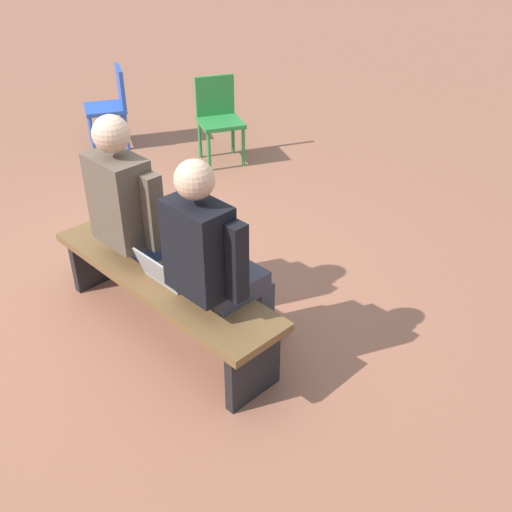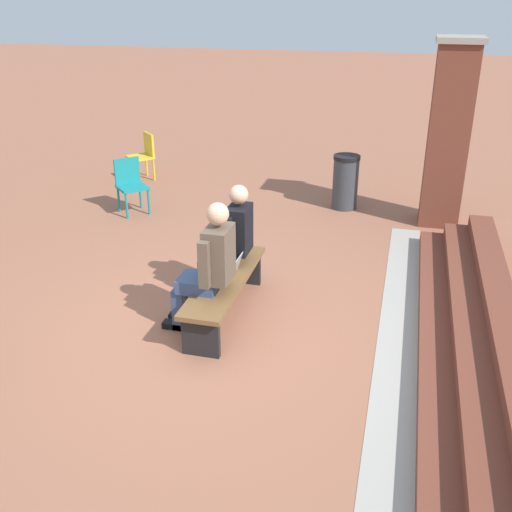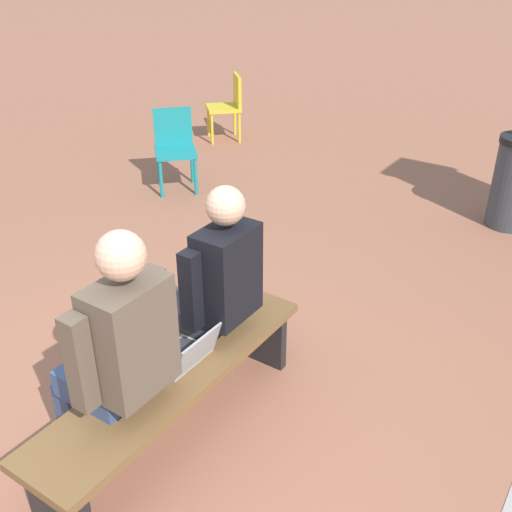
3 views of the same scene
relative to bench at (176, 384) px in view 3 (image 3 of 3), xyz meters
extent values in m
plane|color=#9E6047|center=(0.35, -0.08, -0.35)|extent=(60.00, 60.00, 0.00)
cube|color=brown|center=(0.00, 0.00, 0.07)|extent=(1.80, 0.44, 0.05)
cube|color=black|center=(-0.80, 0.00, -0.15)|extent=(0.06, 0.37, 0.40)
cube|color=black|center=(0.80, 0.00, -0.15)|extent=(0.06, 0.37, 0.40)
cube|color=#383842|center=(-0.43, -0.17, 0.15)|extent=(0.32, 0.38, 0.13)
cube|color=#383842|center=(-0.51, -0.36, -0.13)|extent=(0.10, 0.11, 0.45)
cube|color=black|center=(-0.51, -0.42, -0.32)|extent=(0.10, 0.23, 0.07)
cube|color=#383842|center=(-0.34, -0.36, -0.13)|extent=(0.10, 0.11, 0.45)
cube|color=black|center=(-0.34, -0.42, -0.32)|extent=(0.10, 0.23, 0.07)
cube|color=black|center=(-0.43, 0.04, 0.48)|extent=(0.36, 0.23, 0.53)
cube|color=maroon|center=(-0.43, -0.08, 0.45)|extent=(0.05, 0.01, 0.32)
cube|color=black|center=(-0.66, -0.03, 0.47)|extent=(0.09, 0.09, 0.45)
cube|color=black|center=(-0.20, -0.03, 0.47)|extent=(0.09, 0.09, 0.45)
sphere|color=#DBAD89|center=(-0.43, 0.04, 0.88)|extent=(0.21, 0.21, 0.21)
cube|color=#384C75|center=(0.30, -0.18, 0.16)|extent=(0.34, 0.40, 0.14)
cube|color=#384C75|center=(0.21, -0.38, -0.13)|extent=(0.11, 0.12, 0.45)
cube|color=black|center=(0.21, -0.44, -0.32)|extent=(0.11, 0.24, 0.07)
cube|color=#384C75|center=(0.39, -0.38, -0.13)|extent=(0.11, 0.12, 0.45)
cube|color=black|center=(0.39, -0.44, -0.32)|extent=(0.11, 0.24, 0.07)
cube|color=brown|center=(0.30, 0.04, 0.50)|extent=(0.38, 0.24, 0.56)
cube|color=brown|center=(0.06, -0.03, 0.48)|extent=(0.09, 0.10, 0.48)
cube|color=brown|center=(0.54, -0.03, 0.48)|extent=(0.09, 0.10, 0.48)
sphere|color=#DBAD89|center=(0.30, 0.04, 0.92)|extent=(0.22, 0.22, 0.22)
cube|color=#9EA0A5|center=(-0.08, -0.04, 0.11)|extent=(0.32, 0.22, 0.02)
cube|color=#2D2D33|center=(-0.08, -0.05, 0.12)|extent=(0.29, 0.15, 0.00)
cube|color=#9EA0A5|center=(-0.08, 0.10, 0.21)|extent=(0.32, 0.07, 0.19)
cube|color=#33519E|center=(-0.08, 0.09, 0.21)|extent=(0.28, 0.06, 0.17)
cube|color=gold|center=(-4.43, -2.99, 0.07)|extent=(0.59, 0.59, 0.04)
cube|color=gold|center=(-4.56, -2.85, 0.29)|extent=(0.31, 0.31, 0.40)
cylinder|color=gold|center=(-4.43, -3.24, -0.15)|extent=(0.04, 0.04, 0.40)
cylinder|color=gold|center=(-4.17, -2.99, -0.15)|extent=(0.04, 0.04, 0.40)
cylinder|color=gold|center=(-4.68, -2.99, -0.15)|extent=(0.04, 0.04, 0.40)
cylinder|color=gold|center=(-4.43, -2.73, -0.15)|extent=(0.04, 0.04, 0.40)
cube|color=teal|center=(-2.72, -2.34, 0.07)|extent=(0.59, 0.59, 0.04)
cube|color=teal|center=(-2.86, -2.47, 0.29)|extent=(0.31, 0.31, 0.40)
cylinder|color=teal|center=(-2.47, -2.34, -0.15)|extent=(0.04, 0.04, 0.40)
cylinder|color=teal|center=(-2.73, -2.08, -0.15)|extent=(0.04, 0.04, 0.40)
cylinder|color=teal|center=(-2.72, -2.59, -0.15)|extent=(0.04, 0.04, 0.40)
cylinder|color=teal|center=(-2.98, -2.34, -0.15)|extent=(0.04, 0.04, 0.40)
camera|label=1|loc=(-2.57, 1.73, 2.15)|focal=42.00mm
camera|label=2|loc=(5.40, 1.73, 2.89)|focal=42.00mm
camera|label=3|loc=(1.80, 1.73, 2.11)|focal=42.00mm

